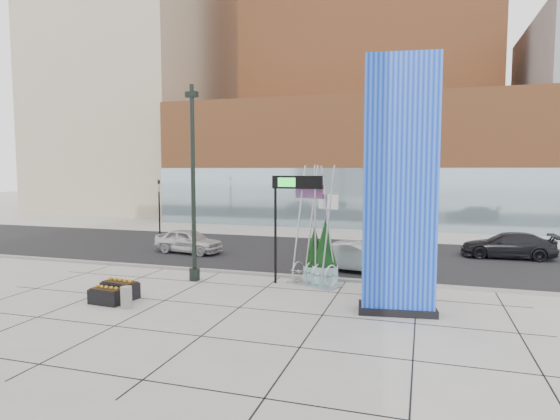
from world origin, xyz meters
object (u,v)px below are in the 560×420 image
(blue_pylon, at_px, (399,191))
(concrete_bollard, at_px, (126,297))
(car_silver_mid, at_px, (356,257))
(car_white_west, at_px, (189,241))
(lamp_post, at_px, (193,202))
(public_art_sculpture, at_px, (315,254))
(overhead_street_sign, at_px, (293,191))

(blue_pylon, bearing_deg, concrete_bollard, -173.59)
(blue_pylon, xyz_separation_m, car_silver_mid, (-2.24, 6.02, -3.48))
(car_white_west, bearing_deg, concrete_bollard, -155.10)
(car_white_west, relative_size, car_silver_mid, 0.98)
(lamp_post, height_order, public_art_sculpture, lamp_post)
(blue_pylon, bearing_deg, public_art_sculpture, 132.84)
(blue_pylon, height_order, concrete_bollard, blue_pylon)
(car_silver_mid, bearing_deg, concrete_bollard, 150.89)
(public_art_sculpture, xyz_separation_m, car_white_west, (-8.74, 5.20, -0.63))
(overhead_street_sign, xyz_separation_m, car_silver_mid, (2.22, 3.26, -3.28))
(lamp_post, xyz_separation_m, concrete_bollard, (-0.37, -4.45, -3.10))
(overhead_street_sign, xyz_separation_m, car_white_west, (-7.84, 5.40, -3.27))
(overhead_street_sign, relative_size, car_white_west, 1.12)
(car_silver_mid, bearing_deg, car_white_west, 88.89)
(blue_pylon, height_order, car_silver_mid, blue_pylon)
(car_silver_mid, bearing_deg, overhead_street_sign, 156.71)
(overhead_street_sign, bearing_deg, concrete_bollard, -130.63)
(concrete_bollard, height_order, car_white_west, car_white_west)
(blue_pylon, xyz_separation_m, concrete_bollard, (-9.19, -2.26, -3.79))
(concrete_bollard, relative_size, overhead_street_sign, 0.16)
(lamp_post, relative_size, car_silver_mid, 2.01)
(public_art_sculpture, height_order, overhead_street_sign, public_art_sculpture)
(blue_pylon, height_order, public_art_sculpture, blue_pylon)
(public_art_sculpture, relative_size, overhead_street_sign, 1.10)
(blue_pylon, height_order, overhead_street_sign, blue_pylon)
(car_silver_mid, bearing_deg, blue_pylon, -148.70)
(public_art_sculpture, bearing_deg, concrete_bollard, -114.65)
(lamp_post, distance_m, concrete_bollard, 5.44)
(blue_pylon, distance_m, public_art_sculpture, 5.42)
(lamp_post, height_order, car_silver_mid, lamp_post)
(public_art_sculpture, height_order, concrete_bollard, public_art_sculpture)
(concrete_bollard, distance_m, overhead_street_sign, 7.78)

